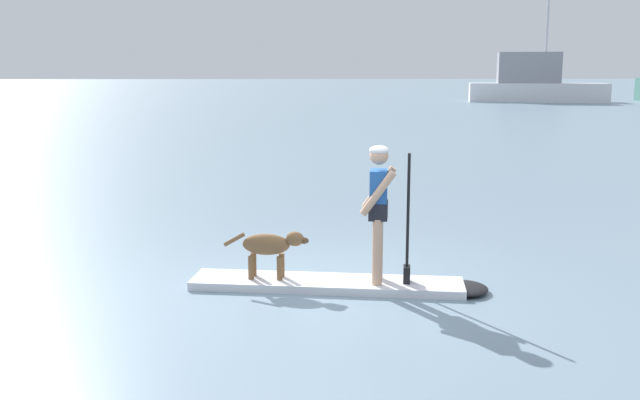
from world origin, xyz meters
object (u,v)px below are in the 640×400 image
object	(u,v)px
paddleboard	(346,284)
person_paddler	(380,204)
dog	(270,246)
moored_boat_far_starboard	(534,84)

from	to	relation	value
paddleboard	person_paddler	xyz separation A→B (m)	(0.39, -0.08, 0.99)
dog	moored_boat_far_starboard	xyz separation A→B (m)	(22.28, 49.15, 0.99)
paddleboard	person_paddler	world-z (taller)	person_paddler
person_paddler	dog	world-z (taller)	person_paddler
dog	moored_boat_far_starboard	size ratio (longest dim) A/B	0.09
paddleboard	dog	size ratio (longest dim) A/B	3.48
dog	paddleboard	bearing A→B (deg)	-11.13
paddleboard	dog	bearing A→B (deg)	168.87
paddleboard	moored_boat_far_starboard	size ratio (longest dim) A/B	0.32
moored_boat_far_starboard	dog	bearing A→B (deg)	-114.39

